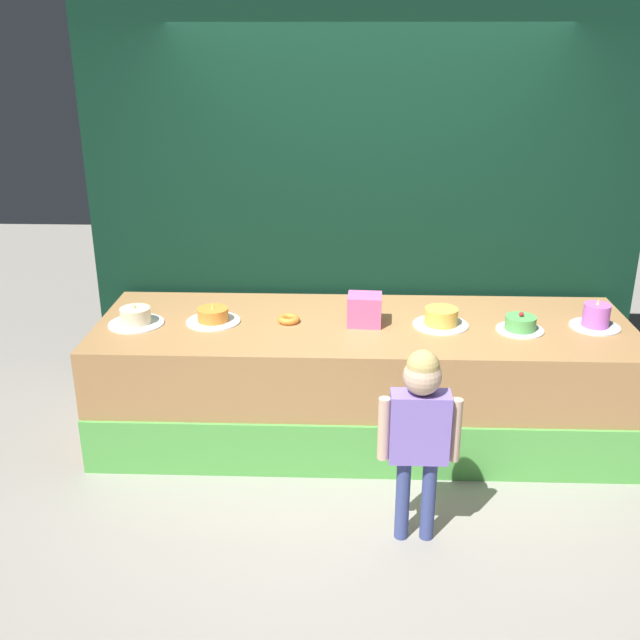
{
  "coord_description": "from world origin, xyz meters",
  "views": [
    {
      "loc": [
        -0.12,
        -3.7,
        2.43
      ],
      "look_at": [
        -0.27,
        0.32,
        0.86
      ],
      "focal_mm": 41.28,
      "sensor_mm": 36.0,
      "label": 1
    }
  ],
  "objects": [
    {
      "name": "donut",
      "position": [
        -0.47,
        0.53,
        0.78
      ],
      "size": [
        0.14,
        0.14,
        0.04
      ],
      "primitive_type": "torus",
      "color": "orange",
      "rests_on": "stage_platform"
    },
    {
      "name": "pink_box",
      "position": [
        0.0,
        0.52,
        0.86
      ],
      "size": [
        0.22,
        0.19,
        0.19
      ],
      "primitive_type": "cube",
      "rotation": [
        0.0,
        0.0,
        -0.06
      ],
      "color": "pink",
      "rests_on": "stage_platform"
    },
    {
      "name": "cake_far_right",
      "position": [
        1.4,
        0.52,
        0.83
      ],
      "size": [
        0.3,
        0.3,
        0.18
      ],
      "color": "silver",
      "rests_on": "stage_platform"
    },
    {
      "name": "cake_right",
      "position": [
        0.94,
        0.45,
        0.8
      ],
      "size": [
        0.29,
        0.29,
        0.12
      ],
      "color": "white",
      "rests_on": "stage_platform"
    },
    {
      "name": "cake_center",
      "position": [
        0.47,
        0.51,
        0.81
      ],
      "size": [
        0.34,
        0.34,
        0.15
      ],
      "color": "white",
      "rests_on": "stage_platform"
    },
    {
      "name": "stage_platform",
      "position": [
        0.0,
        0.53,
        0.38
      ],
      "size": [
        3.3,
        1.09,
        0.76
      ],
      "color": "#B27F4C",
      "rests_on": "ground_plane"
    },
    {
      "name": "ground_plane",
      "position": [
        0.0,
        0.0,
        0.0
      ],
      "size": [
        12.0,
        12.0,
        0.0
      ],
      "primitive_type": "plane",
      "color": "gray"
    },
    {
      "name": "child_figure",
      "position": [
        0.25,
        -0.54,
        0.68
      ],
      "size": [
        0.41,
        0.19,
        1.05
      ],
      "color": "#3F4C8C",
      "rests_on": "ground_plane"
    },
    {
      "name": "curtain_backdrop",
      "position": [
        0.0,
        1.17,
        1.5
      ],
      "size": [
        3.71,
        0.08,
        3.0
      ],
      "primitive_type": "cube",
      "color": "black",
      "rests_on": "ground_plane"
    },
    {
      "name": "cake_far_left",
      "position": [
        -1.4,
        0.47,
        0.81
      ],
      "size": [
        0.34,
        0.34,
        0.14
      ],
      "color": "white",
      "rests_on": "stage_platform"
    },
    {
      "name": "cake_left",
      "position": [
        -0.94,
        0.52,
        0.8
      ],
      "size": [
        0.34,
        0.34,
        0.13
      ],
      "color": "white",
      "rests_on": "stage_platform"
    }
  ]
}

